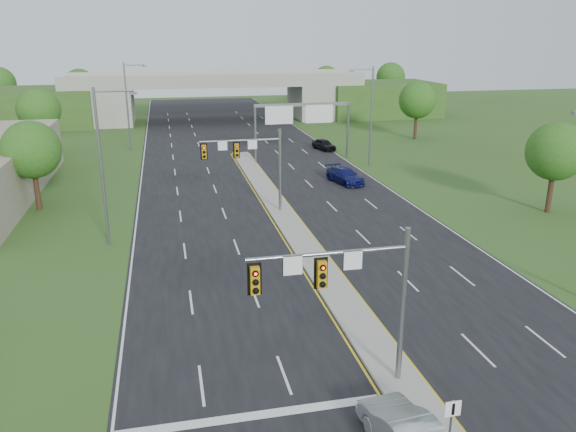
# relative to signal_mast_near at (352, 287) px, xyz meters

# --- Properties ---
(ground) EXTENTS (240.00, 240.00, 0.00)m
(ground) POSITION_rel_signal_mast_near_xyz_m (2.26, 0.07, -4.73)
(ground) COLOR #314E1C
(ground) RESTS_ON ground
(road) EXTENTS (24.00, 160.00, 0.02)m
(road) POSITION_rel_signal_mast_near_xyz_m (2.26, 35.07, -4.72)
(road) COLOR black
(road) RESTS_ON ground
(median) EXTENTS (2.00, 54.00, 0.16)m
(median) POSITION_rel_signal_mast_near_xyz_m (2.26, 23.07, -4.63)
(median) COLOR gray
(median) RESTS_ON road
(lane_markings) EXTENTS (23.72, 160.00, 0.01)m
(lane_markings) POSITION_rel_signal_mast_near_xyz_m (1.66, 28.99, -4.70)
(lane_markings) COLOR gold
(lane_markings) RESTS_ON road
(signal_mast_near) EXTENTS (6.62, 0.60, 7.00)m
(signal_mast_near) POSITION_rel_signal_mast_near_xyz_m (0.00, 0.00, 0.00)
(signal_mast_near) COLOR slate
(signal_mast_near) RESTS_ON ground
(signal_mast_far) EXTENTS (6.62, 0.60, 7.00)m
(signal_mast_far) POSITION_rel_signal_mast_near_xyz_m (0.00, 25.00, 0.00)
(signal_mast_far) COLOR slate
(signal_mast_far) RESTS_ON ground
(keep_right_sign) EXTENTS (0.60, 0.13, 2.20)m
(keep_right_sign) POSITION_rel_signal_mast_near_xyz_m (2.26, -4.45, -3.21)
(keep_right_sign) COLOR slate
(keep_right_sign) RESTS_ON ground
(sign_gantry) EXTENTS (11.58, 0.44, 6.67)m
(sign_gantry) POSITION_rel_signal_mast_near_xyz_m (8.95, 44.99, 0.51)
(sign_gantry) COLOR slate
(sign_gantry) RESTS_ON ground
(overpass) EXTENTS (80.00, 14.00, 8.10)m
(overpass) POSITION_rel_signal_mast_near_xyz_m (2.26, 80.07, -1.17)
(overpass) COLOR gray
(overpass) RESTS_ON ground
(lightpole_l_mid) EXTENTS (2.85, 0.25, 11.00)m
(lightpole_l_mid) POSITION_rel_signal_mast_near_xyz_m (-11.03, 20.07, 1.38)
(lightpole_l_mid) COLOR slate
(lightpole_l_mid) RESTS_ON ground
(lightpole_l_far) EXTENTS (2.85, 0.25, 11.00)m
(lightpole_l_far) POSITION_rel_signal_mast_near_xyz_m (-11.03, 55.07, 1.38)
(lightpole_l_far) COLOR slate
(lightpole_l_far) RESTS_ON ground
(lightpole_r_far) EXTENTS (2.85, 0.25, 11.00)m
(lightpole_r_far) POSITION_rel_signal_mast_near_xyz_m (15.56, 40.07, 1.38)
(lightpole_r_far) COLOR slate
(lightpole_r_far) RESTS_ON ground
(tree_l_near) EXTENTS (4.80, 4.80, 7.60)m
(tree_l_near) POSITION_rel_signal_mast_near_xyz_m (-17.74, 30.07, 0.45)
(tree_l_near) COLOR #382316
(tree_l_near) RESTS_ON ground
(tree_l_mid) EXTENTS (5.20, 5.20, 8.12)m
(tree_l_mid) POSITION_rel_signal_mast_near_xyz_m (-21.74, 55.07, 0.78)
(tree_l_mid) COLOR #382316
(tree_l_mid) RESTS_ON ground
(tree_r_near) EXTENTS (4.80, 4.80, 7.60)m
(tree_r_near) POSITION_rel_signal_mast_near_xyz_m (24.26, 20.07, 0.45)
(tree_r_near) COLOR #382316
(tree_r_near) RESTS_ON ground
(tree_r_mid) EXTENTS (5.20, 5.20, 8.12)m
(tree_r_mid) POSITION_rel_signal_mast_near_xyz_m (28.26, 55.07, 0.78)
(tree_r_mid) COLOR #382316
(tree_r_mid) RESTS_ON ground
(tree_back_b) EXTENTS (5.60, 5.60, 8.32)m
(tree_back_b) POSITION_rel_signal_mast_near_xyz_m (-21.74, 94.07, 0.78)
(tree_back_b) COLOR #382316
(tree_back_b) RESTS_ON ground
(tree_back_c) EXTENTS (5.60, 5.60, 8.32)m
(tree_back_c) POSITION_rel_signal_mast_near_xyz_m (26.26, 94.07, 0.78)
(tree_back_c) COLOR #382316
(tree_back_c) RESTS_ON ground
(tree_back_d) EXTENTS (6.00, 6.00, 8.85)m
(tree_back_d) POSITION_rel_signal_mast_near_xyz_m (40.26, 94.07, 1.11)
(tree_back_d) COLOR #382316
(tree_back_d) RESTS_ON ground
(car_far_b) EXTENTS (3.24, 5.47, 1.49)m
(car_far_b) POSITION_rel_signal_mast_near_xyz_m (10.60, 33.12, -3.96)
(car_far_b) COLOR #0C104A
(car_far_b) RESTS_ON road
(car_far_c) EXTENTS (2.67, 4.38, 1.39)m
(car_far_c) POSITION_rel_signal_mast_near_xyz_m (13.26, 50.11, -4.01)
(car_far_c) COLOR black
(car_far_c) RESTS_ON road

